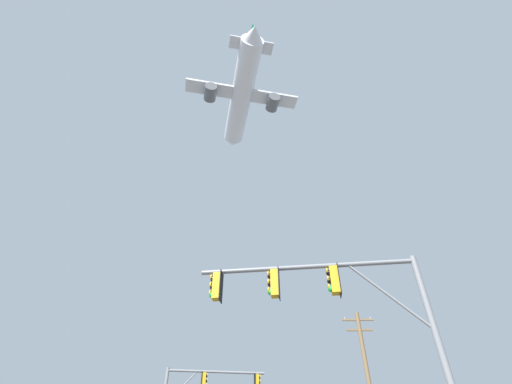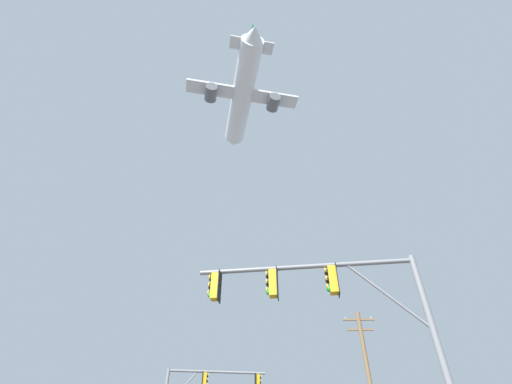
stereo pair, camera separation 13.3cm
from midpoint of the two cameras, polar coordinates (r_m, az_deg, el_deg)
name	(u,v)px [view 2 (the right image)]	position (r m, az deg, el deg)	size (l,w,h in m)	color
signal_pole_near	(332,304)	(11.68, 12.53, -17.36)	(7.13, 1.00, 6.63)	slate
airplane	(242,95)	(52.89, -2.16, 15.41)	(16.10, 20.84, 5.69)	white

